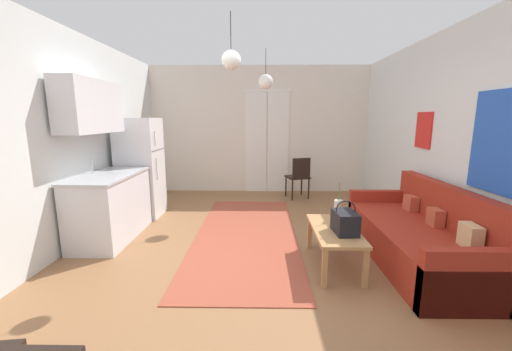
% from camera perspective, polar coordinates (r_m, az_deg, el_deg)
% --- Properties ---
extents(ground_plane, '(5.31, 7.60, 0.10)m').
position_cam_1_polar(ground_plane, '(3.71, 0.19, -16.44)').
color(ground_plane, '#8E603D').
extents(wall_back, '(4.91, 0.13, 2.74)m').
position_cam_1_polar(wall_back, '(6.85, 0.63, 8.38)').
color(wall_back, silver).
rests_on(wall_back, ground_plane).
extents(wall_right, '(0.12, 7.20, 2.74)m').
position_cam_1_polar(wall_right, '(4.07, 36.61, 4.81)').
color(wall_right, silver).
rests_on(wall_right, ground_plane).
extents(wall_left, '(0.12, 7.20, 2.74)m').
position_cam_1_polar(wall_left, '(4.12, -35.70, 4.95)').
color(wall_left, silver).
rests_on(wall_left, ground_plane).
extents(area_rug, '(1.40, 3.44, 0.01)m').
position_cam_1_polar(area_rug, '(4.45, -1.85, -10.87)').
color(area_rug, '#9E4733').
rests_on(area_rug, ground_plane).
extents(couch, '(0.90, 2.15, 0.88)m').
position_cam_1_polar(couch, '(4.08, 28.33, -10.16)').
color(couch, maroon).
rests_on(couch, ground_plane).
extents(coffee_table, '(0.48, 1.01, 0.44)m').
position_cam_1_polar(coffee_table, '(3.57, 14.41, -10.39)').
color(coffee_table, '#B27F4C').
rests_on(coffee_table, ground_plane).
extents(bamboo_vase, '(0.10, 0.10, 0.46)m').
position_cam_1_polar(bamboo_vase, '(3.82, 15.02, -6.17)').
color(bamboo_vase, beige).
rests_on(bamboo_vase, coffee_table).
extents(handbag, '(0.24, 0.34, 0.36)m').
position_cam_1_polar(handbag, '(3.41, 16.23, -8.30)').
color(handbag, black).
rests_on(handbag, coffee_table).
extents(refrigerator, '(0.65, 0.64, 1.64)m').
position_cam_1_polar(refrigerator, '(5.46, -20.67, 1.35)').
color(refrigerator, white).
rests_on(refrigerator, ground_plane).
extents(kitchen_counter, '(0.64, 1.32, 2.12)m').
position_cam_1_polar(kitchen_counter, '(4.59, -26.15, -1.01)').
color(kitchen_counter, silver).
rests_on(kitchen_counter, ground_plane).
extents(accent_chair, '(0.52, 0.51, 0.85)m').
position_cam_1_polar(accent_chair, '(6.30, 7.96, 0.03)').
color(accent_chair, black).
rests_on(accent_chair, ground_plane).
extents(pendant_lamp_near, '(0.21, 0.21, 0.60)m').
position_cam_1_polar(pendant_lamp_near, '(3.54, -4.65, 20.61)').
color(pendant_lamp_near, black).
extents(pendant_lamp_far, '(0.24, 0.24, 0.64)m').
position_cam_1_polar(pendant_lamp_far, '(5.28, 1.81, 17.02)').
color(pendant_lamp_far, black).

